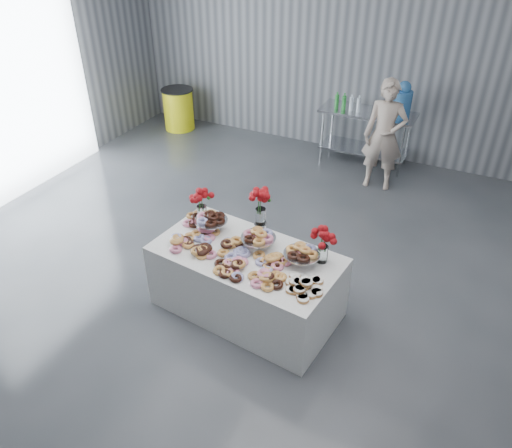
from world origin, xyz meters
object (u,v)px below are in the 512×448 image
Objects in this scene: prep_table at (366,128)px; display_table at (247,282)px; trash_barrel at (179,109)px; person at (384,136)px; water_jug at (402,101)px.

display_table is at bearing -91.84° from prep_table.
trash_barrel is at bearing -178.16° from prep_table.
prep_table is at bearing 116.56° from person.
water_jug is 0.72× the size of trash_barrel.
trash_barrel is at bearing 131.37° from display_table.
person is (0.56, 3.35, 0.45)m from display_table.
prep_table is 0.73m from water_jug.
display_table is 3.42m from person.
person reaches higher than prep_table.
display_table is 2.48× the size of trash_barrel.
person reaches higher than display_table.
trash_barrel is (-3.56, -0.11, -0.23)m from prep_table.
person is 4.05m from trash_barrel.
water_jug is 0.33× the size of person.
water_jug is (0.50, -0.00, 0.53)m from prep_table.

